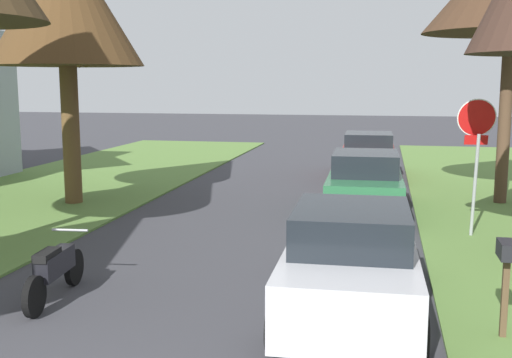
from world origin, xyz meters
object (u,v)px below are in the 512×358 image
at_px(stop_sign_far, 476,138).
at_px(street_tree_left_mid_b, 65,1).
at_px(parked_sedan_green, 365,184).
at_px(parked_sedan_silver, 351,262).
at_px(parked_sedan_red, 368,157).
at_px(parked_motorcycle, 55,269).
at_px(curbside_mailbox, 507,261).

height_order(stop_sign_far, street_tree_left_mid_b, street_tree_left_mid_b).
relative_size(stop_sign_far, parked_sedan_green, 0.66).
distance_m(parked_sedan_silver, parked_sedan_red, 13.25).
height_order(stop_sign_far, parked_motorcycle, stop_sign_far).
distance_m(stop_sign_far, parked_sedan_silver, 5.58).
bearing_deg(parked_sedan_green, parked_sedan_red, 90.73).
relative_size(parked_sedan_silver, parked_sedan_red, 1.00).
distance_m(stop_sign_far, parked_sedan_green, 3.55).
bearing_deg(parked_motorcycle, parked_sedan_green, 59.67).
xyz_separation_m(stop_sign_far, parked_sedan_red, (-2.42, 8.38, -1.44)).
height_order(stop_sign_far, parked_sedan_silver, stop_sign_far).
bearing_deg(parked_sedan_silver, stop_sign_far, 64.51).
xyz_separation_m(street_tree_left_mid_b, parked_sedan_silver, (7.88, -6.59, -4.69)).
relative_size(parked_sedan_red, curbside_mailbox, 3.49).
bearing_deg(parked_sedan_silver, parked_sedan_red, 90.43).
xyz_separation_m(street_tree_left_mid_b, curbside_mailbox, (9.89, -7.31, -4.36)).
bearing_deg(curbside_mailbox, parked_sedan_silver, 160.32).
xyz_separation_m(parked_motorcycle, curbside_mailbox, (6.48, -0.22, 0.57)).
distance_m(parked_sedan_green, parked_sedan_red, 6.14).
xyz_separation_m(stop_sign_far, parked_motorcycle, (-6.79, -5.37, -1.68)).
height_order(stop_sign_far, curbside_mailbox, stop_sign_far).
bearing_deg(stop_sign_far, parked_sedan_red, 106.12).
bearing_deg(curbside_mailbox, street_tree_left_mid_b, 143.52).
distance_m(stop_sign_far, street_tree_left_mid_b, 10.85).
distance_m(stop_sign_far, curbside_mailbox, 5.70).
distance_m(street_tree_left_mid_b, curbside_mailbox, 13.05).
relative_size(stop_sign_far, parked_sedan_silver, 0.66).
xyz_separation_m(parked_sedan_red, parked_motorcycle, (-4.37, -13.74, -0.24)).
relative_size(parked_sedan_green, curbside_mailbox, 3.49).
xyz_separation_m(parked_sedan_green, parked_sedan_red, (-0.08, 6.14, 0.00)).
distance_m(parked_sedan_green, parked_motorcycle, 8.82).
relative_size(parked_sedan_silver, parked_sedan_green, 1.00).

